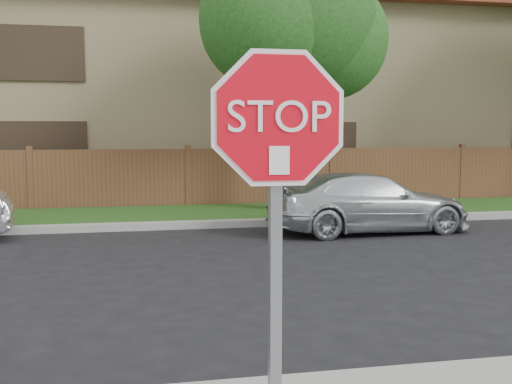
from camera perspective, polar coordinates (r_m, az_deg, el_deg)
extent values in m
plane|color=black|center=(5.21, 4.84, -17.77)|extent=(90.00, 90.00, 0.00)
cube|color=gray|center=(12.96, -5.22, -3.09)|extent=(70.00, 0.30, 0.15)
cube|color=#1E4714|center=(14.58, -5.91, -2.15)|extent=(70.00, 3.00, 0.12)
cube|color=brown|center=(16.09, -6.48, 1.24)|extent=(70.00, 0.12, 1.60)
cube|color=#93845B|center=(21.64, -7.81, 8.23)|extent=(34.00, 8.00, 6.00)
cube|color=brown|center=(22.02, -7.93, 16.71)|extent=(35.20, 9.20, 0.50)
cylinder|color=#382B21|center=(14.79, 3.78, 5.36)|extent=(0.44, 0.44, 3.92)
sphere|color=#1C4415|center=(15.05, 3.86, 16.63)|extent=(3.80, 3.80, 3.80)
sphere|color=#1C4415|center=(15.49, 6.86, 14.19)|extent=(3.00, 3.00, 3.00)
sphere|color=#1C4415|center=(14.43, 1.09, 15.98)|extent=(3.20, 3.20, 3.20)
cube|color=gray|center=(3.33, 1.82, -8.65)|extent=(0.06, 0.06, 2.30)
cylinder|color=white|center=(3.17, 2.14, 7.03)|extent=(1.01, 0.02, 1.01)
cylinder|color=red|center=(3.15, 2.19, 7.04)|extent=(0.93, 0.02, 0.93)
cube|color=white|center=(3.14, 2.24, 3.03)|extent=(0.11, 0.00, 0.15)
imported|color=silver|center=(12.56, 10.67, -0.99)|extent=(4.28, 1.91, 1.22)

